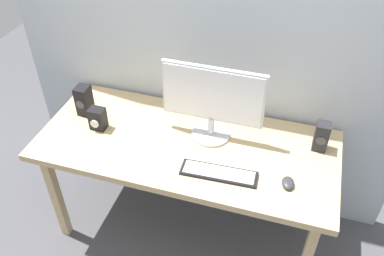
{
  "coord_description": "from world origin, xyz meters",
  "views": [
    {
      "loc": [
        0.54,
        -1.64,
        2.34
      ],
      "look_at": [
        0.04,
        0.0,
        0.9
      ],
      "focal_mm": 38.07,
      "sensor_mm": 36.0,
      "label": 1
    }
  ],
  "objects_px": {
    "mouse": "(288,183)",
    "speaker_left": "(84,100)",
    "monitor": "(213,100)",
    "speaker_right": "(321,136)",
    "audio_controller": "(98,119)",
    "keyboard_primary": "(219,173)",
    "desk": "(186,152)"
  },
  "relations": [
    {
      "from": "keyboard_primary",
      "to": "mouse",
      "type": "xyz_separation_m",
      "value": [
        0.35,
        0.03,
        0.01
      ]
    },
    {
      "from": "desk",
      "to": "monitor",
      "type": "height_order",
      "value": "monitor"
    },
    {
      "from": "speaker_right",
      "to": "audio_controller",
      "type": "relative_size",
      "value": 1.26
    },
    {
      "from": "monitor",
      "to": "speaker_right",
      "type": "height_order",
      "value": "monitor"
    },
    {
      "from": "keyboard_primary",
      "to": "mouse",
      "type": "bearing_deg",
      "value": 4.95
    },
    {
      "from": "speaker_left",
      "to": "audio_controller",
      "type": "height_order",
      "value": "speaker_left"
    },
    {
      "from": "mouse",
      "to": "speaker_left",
      "type": "distance_m",
      "value": 1.3
    },
    {
      "from": "monitor",
      "to": "speaker_right",
      "type": "xyz_separation_m",
      "value": [
        0.61,
        0.06,
        -0.16
      ]
    },
    {
      "from": "speaker_right",
      "to": "audio_controller",
      "type": "distance_m",
      "value": 1.28
    },
    {
      "from": "mouse",
      "to": "speaker_left",
      "type": "xyz_separation_m",
      "value": [
        -1.28,
        0.24,
        0.08
      ]
    },
    {
      "from": "desk",
      "to": "keyboard_primary",
      "type": "bearing_deg",
      "value": -37.57
    },
    {
      "from": "mouse",
      "to": "speaker_right",
      "type": "xyz_separation_m",
      "value": [
        0.13,
        0.33,
        0.07
      ]
    },
    {
      "from": "monitor",
      "to": "audio_controller",
      "type": "distance_m",
      "value": 0.69
    },
    {
      "from": "monitor",
      "to": "audio_controller",
      "type": "xyz_separation_m",
      "value": [
        -0.65,
        -0.14,
        -0.18
      ]
    },
    {
      "from": "speaker_right",
      "to": "monitor",
      "type": "bearing_deg",
      "value": -173.94
    },
    {
      "from": "speaker_right",
      "to": "speaker_left",
      "type": "xyz_separation_m",
      "value": [
        -1.41,
        -0.09,
        0.01
      ]
    },
    {
      "from": "audio_controller",
      "to": "speaker_left",
      "type": "bearing_deg",
      "value": 142.59
    },
    {
      "from": "desk",
      "to": "keyboard_primary",
      "type": "relative_size",
      "value": 4.18
    },
    {
      "from": "monitor",
      "to": "speaker_right",
      "type": "bearing_deg",
      "value": 6.06
    },
    {
      "from": "keyboard_primary",
      "to": "speaker_left",
      "type": "xyz_separation_m",
      "value": [
        -0.92,
        0.27,
        0.09
      ]
    },
    {
      "from": "mouse",
      "to": "keyboard_primary",
      "type": "bearing_deg",
      "value": 174.52
    },
    {
      "from": "desk",
      "to": "speaker_left",
      "type": "height_order",
      "value": "speaker_left"
    },
    {
      "from": "mouse",
      "to": "audio_controller",
      "type": "xyz_separation_m",
      "value": [
        -1.13,
        0.13,
        0.05
      ]
    },
    {
      "from": "mouse",
      "to": "speaker_left",
      "type": "relative_size",
      "value": 0.48
    },
    {
      "from": "desk",
      "to": "monitor",
      "type": "relative_size",
      "value": 2.97
    },
    {
      "from": "keyboard_primary",
      "to": "speaker_left",
      "type": "relative_size",
      "value": 2.17
    },
    {
      "from": "desk",
      "to": "speaker_left",
      "type": "relative_size",
      "value": 9.04
    },
    {
      "from": "desk",
      "to": "speaker_right",
      "type": "xyz_separation_m",
      "value": [
        0.73,
        0.18,
        0.16
      ]
    },
    {
      "from": "monitor",
      "to": "mouse",
      "type": "relative_size",
      "value": 6.36
    },
    {
      "from": "speaker_left",
      "to": "mouse",
      "type": "bearing_deg",
      "value": -10.68
    },
    {
      "from": "keyboard_primary",
      "to": "audio_controller",
      "type": "relative_size",
      "value": 2.98
    },
    {
      "from": "audio_controller",
      "to": "desk",
      "type": "bearing_deg",
      "value": 2.55
    }
  ]
}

